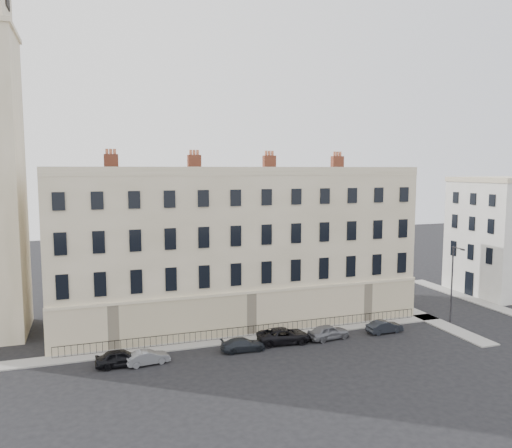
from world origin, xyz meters
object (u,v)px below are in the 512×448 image
object	(u,v)px
car_a	(121,358)
car_c	(243,345)
car_d	(284,336)
car_b	(148,357)
streetlamp	(453,281)
car_e	(328,332)
car_f	(385,327)

from	to	relation	value
car_a	car_c	size ratio (longest dim) A/B	1.03
car_c	car_d	bearing A→B (deg)	-78.02
car_b	car_d	xyz separation A→B (m)	(12.20, 1.05, 0.11)
car_a	streetlamp	bearing A→B (deg)	-90.03
car_d	car_c	bearing A→B (deg)	105.13
car_a	car_d	size ratio (longest dim) A/B	0.82
car_a	car_b	world-z (taller)	car_a
car_e	car_a	bearing A→B (deg)	83.37
car_c	car_d	distance (m)	4.14
car_d	car_f	bearing A→B (deg)	-87.78
car_c	car_d	xyz separation A→B (m)	(4.08, 0.71, 0.12)
car_c	streetlamp	world-z (taller)	streetlamp
car_a	car_b	size ratio (longest dim) A/B	1.15
car_b	car_c	world-z (taller)	car_b
car_a	streetlamp	xyz separation A→B (m)	(32.61, 0.70, 3.69)
car_b	streetlamp	size ratio (longest dim) A/B	0.44
car_d	car_b	bearing A→B (deg)	100.12
car_f	car_c	bearing A→B (deg)	88.28
car_f	streetlamp	bearing A→B (deg)	-88.97
car_b	streetlamp	distance (m)	30.81
car_e	car_f	bearing A→B (deg)	-99.12
car_b	car_f	xyz separation A→B (m)	(22.38, 0.52, 0.02)
car_b	car_d	bearing A→B (deg)	-92.71
car_b	car_a	bearing A→B (deg)	73.37
car_d	car_e	world-z (taller)	car_e
car_f	streetlamp	xyz separation A→B (m)	(8.17, 0.50, 3.78)
car_b	streetlamp	bearing A→B (deg)	-95.72
car_c	car_f	bearing A→B (deg)	-87.20
car_f	car_e	bearing A→B (deg)	86.11
car_a	car_f	size ratio (longest dim) A/B	1.11
car_f	streetlamp	distance (m)	9.02
car_c	streetlamp	xyz separation A→B (m)	(22.44, 0.69, 3.81)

